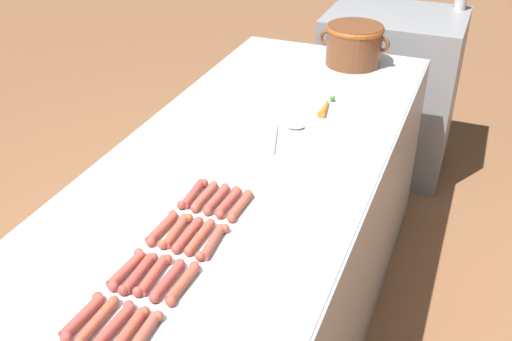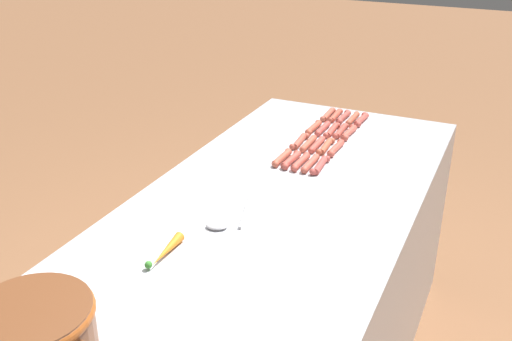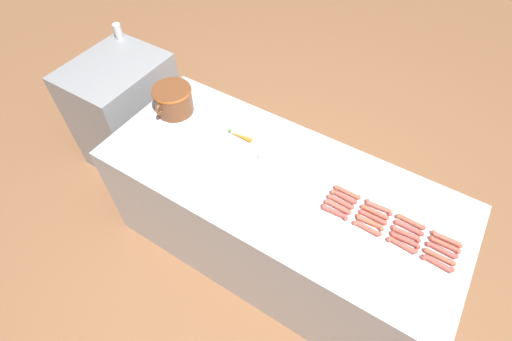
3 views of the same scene
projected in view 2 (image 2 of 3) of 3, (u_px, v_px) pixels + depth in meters
griddle_counter at (266, 314)px, 2.19m from camera, size 0.94×2.25×0.90m
hot_dog_0 at (361, 120)px, 2.76m from camera, size 0.04×0.17×0.03m
hot_dog_1 at (349, 133)px, 2.61m from camera, size 0.04×0.17×0.03m
hot_dog_2 at (336, 148)px, 2.45m from camera, size 0.03×0.17×0.03m
hot_dog_3 at (320, 165)px, 2.29m from camera, size 0.04×0.17×0.03m
hot_dog_4 at (353, 119)px, 2.78m from camera, size 0.03×0.17×0.03m
hot_dog_5 at (341, 131)px, 2.63m from camera, size 0.03×0.17×0.03m
hot_dog_6 at (326, 146)px, 2.47m from camera, size 0.04×0.17×0.03m
hot_dog_7 at (310, 163)px, 2.31m from camera, size 0.03×0.17×0.03m
hot_dog_8 at (343, 117)px, 2.79m from camera, size 0.03×0.17×0.03m
hot_dog_9 at (332, 130)px, 2.64m from camera, size 0.04×0.17×0.03m
hot_dog_10 at (317, 145)px, 2.48m from camera, size 0.03×0.17×0.03m
hot_dog_11 at (301, 162)px, 2.32m from camera, size 0.03×0.17×0.03m
hot_dog_12 at (335, 116)px, 2.81m from camera, size 0.03×0.17×0.03m
hot_dog_13 at (323, 129)px, 2.65m from camera, size 0.03×0.17×0.03m
hot_dog_14 at (308, 144)px, 2.49m from camera, size 0.03×0.17×0.03m
hot_dog_15 at (291, 160)px, 2.34m from camera, size 0.03×0.17×0.03m
hot_dog_16 at (328, 115)px, 2.83m from camera, size 0.03×0.17×0.03m
hot_dog_17 at (314, 128)px, 2.67m from camera, size 0.03×0.17×0.03m
hot_dog_18 at (300, 141)px, 2.52m from camera, size 0.04×0.17×0.03m
hot_dog_19 at (282, 158)px, 2.36m from camera, size 0.03×0.17×0.03m
bean_pot at (35, 340)px, 1.26m from camera, size 0.33×0.27×0.19m
serving_spoon at (226, 221)px, 1.91m from camera, size 0.12×0.27×0.02m
carrot at (165, 251)px, 1.73m from camera, size 0.04×0.18×0.03m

